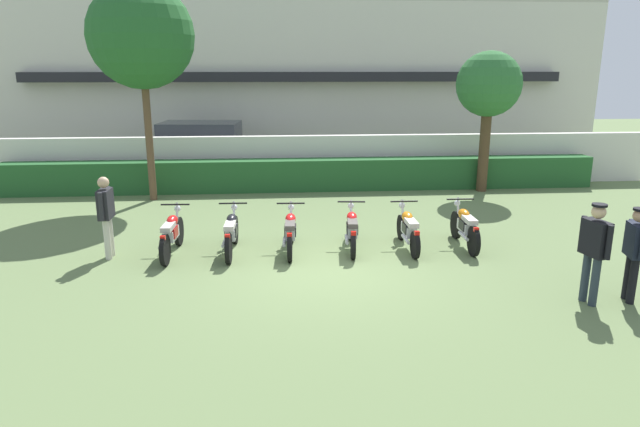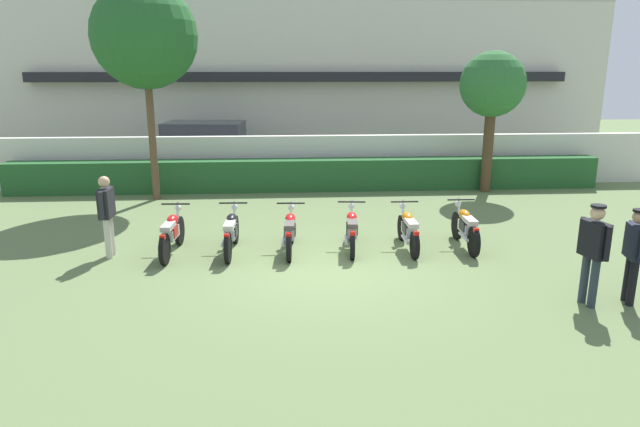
{
  "view_description": "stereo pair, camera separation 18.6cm",
  "coord_description": "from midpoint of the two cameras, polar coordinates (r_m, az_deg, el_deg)",
  "views": [
    {
      "loc": [
        -0.96,
        -10.15,
        3.78
      ],
      "look_at": [
        0.0,
        1.46,
        0.72
      ],
      "focal_mm": 31.53,
      "sensor_mm": 36.0,
      "label": 1
    },
    {
      "loc": [
        -0.78,
        -10.17,
        3.78
      ],
      "look_at": [
        0.0,
        1.46,
        0.72
      ],
      "focal_mm": 31.53,
      "sensor_mm": 36.0,
      "label": 2
    }
  ],
  "objects": [
    {
      "name": "hedge_row",
      "position": [
        17.64,
        -1.83,
        3.94
      ],
      "size": [
        18.38,
        0.7,
        0.98
      ],
      "primitive_type": "cube",
      "color": "#235628",
      "rests_on": "ground"
    },
    {
      "name": "motorcycle_in_row_0",
      "position": [
        11.94,
        -15.26,
        -1.99
      ],
      "size": [
        0.6,
        1.93,
        0.97
      ],
      "rotation": [
        0.0,
        0.0,
        1.52
      ],
      "color": "black",
      "rests_on": "ground"
    },
    {
      "name": "parked_car",
      "position": [
        20.41,
        -11.83,
        6.39
      ],
      "size": [
        4.66,
        2.44,
        1.89
      ],
      "rotation": [
        0.0,
        0.0,
        -0.1
      ],
      "color": "#9EA3A8",
      "rests_on": "ground"
    },
    {
      "name": "officer_0",
      "position": [
        10.01,
        25.61,
        -2.93
      ],
      "size": [
        0.31,
        0.66,
        1.68
      ],
      "rotation": [
        0.0,
        0.0,
        3.34
      ],
      "color": "#28333D",
      "rests_on": "ground"
    },
    {
      "name": "inspector_person",
      "position": [
        12.04,
        -21.31,
        0.29
      ],
      "size": [
        0.22,
        0.67,
        1.67
      ],
      "color": "beige",
      "rests_on": "ground"
    },
    {
      "name": "ground",
      "position": [
        10.88,
        0.15,
        -5.63
      ],
      "size": [
        60.0,
        60.0,
        0.0
      ],
      "primitive_type": "plane",
      "color": "#607547"
    },
    {
      "name": "tree_far_side",
      "position": [
        17.92,
        16.47,
        12.28
      ],
      "size": [
        1.94,
        1.94,
        4.24
      ],
      "color": "#4C3823",
      "rests_on": "ground"
    },
    {
      "name": "motorcycle_in_row_4",
      "position": [
        12.06,
        8.5,
        -1.55
      ],
      "size": [
        0.6,
        1.86,
        0.94
      ],
      "rotation": [
        0.0,
        0.0,
        1.56
      ],
      "color": "black",
      "rests_on": "ground"
    },
    {
      "name": "motorcycle_in_row_5",
      "position": [
        12.41,
        14.08,
        -1.29
      ],
      "size": [
        0.6,
        1.85,
        0.97
      ],
      "rotation": [
        0.0,
        0.0,
        1.55
      ],
      "color": "black",
      "rests_on": "ground"
    },
    {
      "name": "motorcycle_in_row_2",
      "position": [
        11.74,
        -3.48,
        -1.82
      ],
      "size": [
        0.6,
        1.84,
        0.95
      ],
      "rotation": [
        0.0,
        0.0,
        1.51
      ],
      "color": "black",
      "rests_on": "ground"
    },
    {
      "name": "motorcycle_in_row_1",
      "position": [
        11.8,
        -9.42,
        -1.88
      ],
      "size": [
        0.6,
        1.94,
        0.97
      ],
      "rotation": [
        0.0,
        0.0,
        1.54
      ],
      "color": "black",
      "rests_on": "ground"
    },
    {
      "name": "tree_near_inspector",
      "position": [
        16.79,
        -18.01,
        16.75
      ],
      "size": [
        2.89,
        2.89,
        6.04
      ],
      "color": "brown",
      "rests_on": "ground"
    },
    {
      "name": "officer_1",
      "position": [
        10.42,
        28.89,
        -3.05
      ],
      "size": [
        0.32,
        0.63,
        1.59
      ],
      "rotation": [
        0.0,
        0.0,
        2.91
      ],
      "color": "black",
      "rests_on": "ground"
    },
    {
      "name": "building",
      "position": [
        25.11,
        -2.83,
        13.45
      ],
      "size": [
        24.18,
        6.5,
        6.48
      ],
      "color": "beige",
      "rests_on": "ground"
    },
    {
      "name": "compound_wall",
      "position": [
        18.27,
        -1.95,
        5.36
      ],
      "size": [
        22.97,
        0.3,
        1.63
      ],
      "primitive_type": "cube",
      "color": "silver",
      "rests_on": "ground"
    },
    {
      "name": "motorcycle_in_row_3",
      "position": [
        11.92,
        2.8,
        -1.6
      ],
      "size": [
        0.6,
        1.85,
        0.94
      ],
      "rotation": [
        0.0,
        0.0,
        1.47
      ],
      "color": "black",
      "rests_on": "ground"
    }
  ]
}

